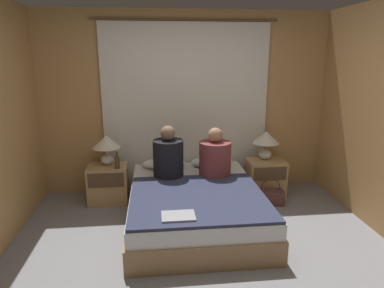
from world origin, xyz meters
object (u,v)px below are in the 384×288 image
pillow_left (164,163)px  beer_bottle_on_left_stand (117,162)px  lamp_left (106,144)px  laptop_on_bed (178,216)px  nightstand_left (108,184)px  pillow_right (212,162)px  bed (195,205)px  nightstand_right (265,177)px  lamp_right (266,140)px  person_right_in_bed (215,157)px  handbag_on_floor (270,197)px  person_left_in_bed (168,157)px

pillow_left → beer_bottle_on_left_stand: beer_bottle_on_left_stand is taller
lamp_left → laptop_on_bed: bearing=-61.3°
nightstand_left → pillow_right: size_ratio=0.88×
bed → nightstand_right: (1.08, 0.71, 0.04)m
lamp_right → beer_bottle_on_left_stand: size_ratio=1.79×
lamp_right → person_right_in_bed: (-0.78, -0.37, -0.11)m
person_right_in_bed → nightstand_right: bearing=21.9°
lamp_right → beer_bottle_on_left_stand: (-2.01, -0.18, -0.19)m
beer_bottle_on_left_stand → laptop_on_bed: 1.52m
pillow_left → handbag_on_floor: 1.48m
person_left_in_bed → laptop_on_bed: size_ratio=2.11×
lamp_left → pillow_right: size_ratio=0.68×
person_left_in_bed → handbag_on_floor: 1.44m
beer_bottle_on_left_stand → handbag_on_floor: 2.04m
nightstand_left → nightstand_right: (2.15, 0.00, 0.00)m
lamp_left → pillow_left: size_ratio=0.68×
nightstand_right → pillow_left: 1.43m
bed → person_left_in_bed: bearing=125.8°
lamp_right → person_left_in_bed: 1.41m
nightstand_right → lamp_right: lamp_right is taller
lamp_left → person_left_in_bed: 0.88m
person_right_in_bed → lamp_left: bearing=164.9°
nightstand_left → person_left_in_bed: (0.79, -0.31, 0.44)m
nightstand_left → laptop_on_bed: (0.83, -1.46, 0.21)m
lamp_right → person_right_in_bed: person_right_in_bed is taller
pillow_right → bed: bearing=-112.9°
pillow_right → handbag_on_floor: pillow_right is taller
lamp_right → laptop_on_bed: lamp_right is taller
bed → handbag_on_floor: bed is taller
lamp_right → lamp_left: bearing=180.0°
nightstand_right → beer_bottle_on_left_stand: 2.04m
person_right_in_bed → beer_bottle_on_left_stand: person_right_in_bed is taller
nightstand_right → pillow_right: 0.79m
person_right_in_bed → handbag_on_floor: person_right_in_bed is taller
lamp_left → person_right_in_bed: size_ratio=0.64×
handbag_on_floor → pillow_right: bearing=149.2°
bed → nightstand_left: (-1.08, 0.71, 0.04)m
nightstand_right → beer_bottle_on_left_stand: bearing=-176.7°
nightstand_right → pillow_left: bearing=177.0°
lamp_right → pillow_left: (-1.41, 0.01, -0.29)m
nightstand_left → person_left_in_bed: bearing=-21.5°
beer_bottle_on_left_stand → laptop_on_bed: size_ratio=0.71×
bed → beer_bottle_on_left_stand: 1.17m
lamp_left → pillow_right: lamp_left is taller
bed → person_right_in_bed: size_ratio=3.17×
nightstand_right → handbag_on_floor: bearing=-96.7°
laptop_on_bed → pillow_left: bearing=93.2°
lamp_left → beer_bottle_on_left_stand: (0.15, -0.18, -0.19)m
person_right_in_bed → beer_bottle_on_left_stand: bearing=171.0°
pillow_right → person_right_in_bed: size_ratio=0.93×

